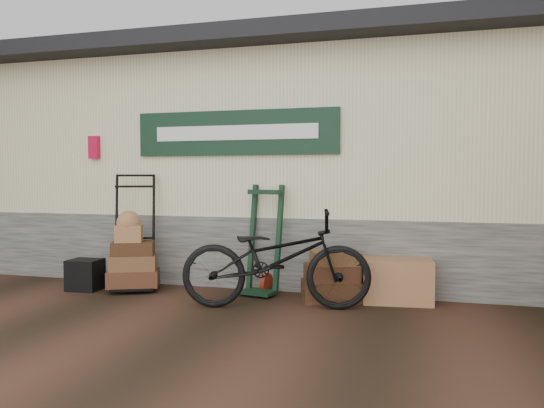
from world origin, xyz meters
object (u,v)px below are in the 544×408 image
Objects in this scene: green_barrow at (264,240)px; porter_trolley at (134,230)px; wicker_hamper at (397,280)px; suitcase_stack at (332,275)px; black_trunk at (85,275)px; bicycle at (276,254)px.

porter_trolley is at bearing -162.17° from green_barrow.
suitcase_stack is at bearing -169.24° from wicker_hamper.
wicker_hamper is at bearing 12.39° from green_barrow.
black_trunk is (-3.76, -0.41, -0.05)m from wicker_hamper.
suitcase_stack is (2.49, 0.03, -0.44)m from porter_trolley.
wicker_hamper is 0.37× the size of bicycle.
porter_trolley is 3.85× the size of black_trunk.
porter_trolley is 2.03m from bicycle.
bicycle is at bearing -37.02° from porter_trolley.
suitcase_stack is 0.32× the size of bicycle.
porter_trolley is at bearing -179.21° from suitcase_stack.
black_trunk is at bearing 179.63° from porter_trolley.
porter_trolley reaches higher than suitcase_stack.
green_barrow is 1.74× the size of wicker_hamper.
bicycle is (1.97, -0.48, -0.15)m from porter_trolley.
black_trunk is at bearing -174.90° from suitcase_stack.
green_barrow is 1.62m from wicker_hamper.
bicycle is (-0.52, -0.51, 0.30)m from suitcase_stack.
porter_trolley is 0.81m from black_trunk.
wicker_hamper is 1.44m from bicycle.
black_trunk is 0.19× the size of bicycle.
wicker_hamper is 1.97× the size of black_trunk.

